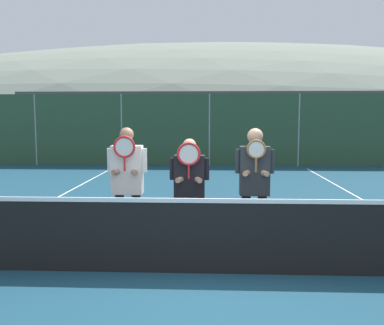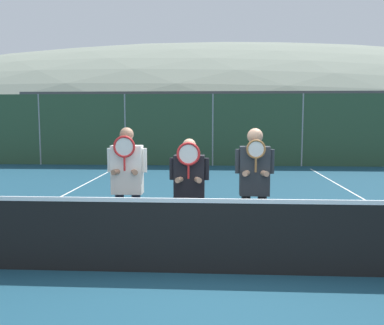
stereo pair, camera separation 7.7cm
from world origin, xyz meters
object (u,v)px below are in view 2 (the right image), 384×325
(car_left_of_center, at_px, (209,139))
(car_center, at_px, (317,141))
(player_center_left, at_px, (189,187))
(car_far_left, at_px, (98,139))
(player_leftmost, at_px, (127,180))
(player_center_right, at_px, (254,181))

(car_left_of_center, height_order, car_center, car_left_of_center)
(player_center_left, xyz_separation_m, car_far_left, (-5.22, 13.84, -0.07))
(car_far_left, bearing_deg, car_left_of_center, -0.67)
(car_far_left, relative_size, car_center, 1.12)
(car_far_left, bearing_deg, player_leftmost, -72.65)
(player_center_left, bearing_deg, player_leftmost, 178.95)
(player_leftmost, bearing_deg, car_center, 66.98)
(player_center_right, xyz_separation_m, car_center, (4.14, 14.07, -0.23))
(player_leftmost, distance_m, player_center_left, 0.91)
(player_leftmost, height_order, player_center_left, player_leftmost)
(player_center_left, relative_size, car_far_left, 0.36)
(player_center_left, relative_size, player_center_right, 0.92)
(player_leftmost, height_order, car_far_left, player_leftmost)
(player_leftmost, height_order, car_left_of_center, car_left_of_center)
(player_center_right, bearing_deg, car_center, 73.59)
(player_center_left, distance_m, car_far_left, 14.79)
(car_left_of_center, xyz_separation_m, car_center, (5.02, 0.31, -0.09))
(player_leftmost, xyz_separation_m, player_center_right, (1.83, 0.00, 0.00))
(player_leftmost, bearing_deg, car_far_left, 107.35)
(player_center_left, xyz_separation_m, player_center_right, (0.93, 0.02, 0.09))
(player_leftmost, bearing_deg, car_left_of_center, 86.02)
(car_far_left, bearing_deg, player_center_left, -69.33)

